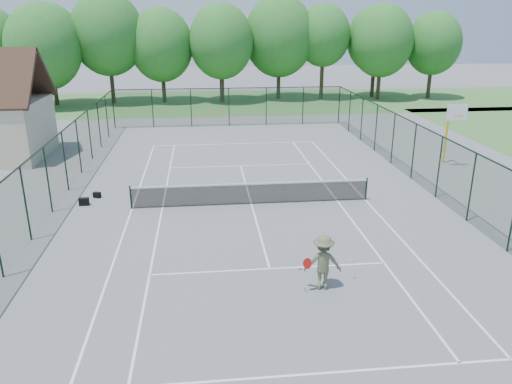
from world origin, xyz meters
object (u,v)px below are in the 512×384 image
(tennis_net, at_px, (251,193))
(sports_bag_a, at_px, (84,202))
(basketball_goal, at_px, (452,122))
(tennis_player, at_px, (323,262))

(tennis_net, height_order, sports_bag_a, tennis_net)
(sports_bag_a, bearing_deg, tennis_net, -4.18)
(basketball_goal, bearing_deg, tennis_player, -129.09)
(sports_bag_a, relative_size, tennis_player, 0.22)
(basketball_goal, distance_m, sports_bag_a, 20.54)
(tennis_net, distance_m, tennis_player, 8.01)
(tennis_net, xyz_separation_m, sports_bag_a, (-7.75, 0.71, -0.40))
(tennis_player, bearing_deg, tennis_net, 100.82)
(tennis_net, distance_m, sports_bag_a, 7.80)
(tennis_player, bearing_deg, basketball_goal, 50.91)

